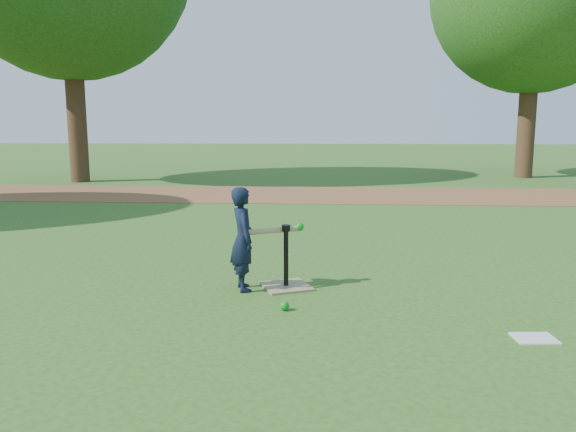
{
  "coord_description": "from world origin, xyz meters",
  "views": [
    {
      "loc": [
        0.62,
        -4.89,
        1.56
      ],
      "look_at": [
        0.28,
        0.63,
        0.65
      ],
      "focal_mm": 35.0,
      "sensor_mm": 36.0,
      "label": 1
    }
  ],
  "objects": [
    {
      "name": "wiffle_ball_ground",
      "position": [
        0.31,
        -0.35,
        0.04
      ],
      "size": [
        0.08,
        0.08,
        0.08
      ],
      "primitive_type": "sphere",
      "color": "#0C8C19",
      "rests_on": "ground"
    },
    {
      "name": "ground",
      "position": [
        0.0,
        0.0,
        0.0
      ],
      "size": [
        80.0,
        80.0,
        0.0
      ],
      "primitive_type": "plane",
      "color": "#285116",
      "rests_on": "ground"
    },
    {
      "name": "child",
      "position": [
        -0.12,
        0.24,
        0.49
      ],
      "size": [
        0.34,
        0.42,
        0.98
      ],
      "primitive_type": "imported",
      "rotation": [
        0.0,
        0.0,
        1.91
      ],
      "color": "black",
      "rests_on": "ground"
    },
    {
      "name": "batting_tee",
      "position": [
        0.28,
        0.33,
        0.11
      ],
      "size": [
        0.57,
        0.57,
        0.61
      ],
      "color": "#8A8057",
      "rests_on": "ground"
    },
    {
      "name": "dirt_strip",
      "position": [
        0.0,
        7.5,
        0.01
      ],
      "size": [
        24.0,
        3.0,
        0.01
      ],
      "primitive_type": "cube",
      "color": "brown",
      "rests_on": "ground"
    },
    {
      "name": "swing_action",
      "position": [
        0.18,
        0.33,
        0.57
      ],
      "size": [
        0.62,
        0.31,
        0.09
      ],
      "color": "tan",
      "rests_on": "ground"
    },
    {
      "name": "clipboard",
      "position": [
        2.19,
        -0.87,
        0.01
      ],
      "size": [
        0.32,
        0.25,
        0.01
      ],
      "primitive_type": "cube",
      "rotation": [
        0.0,
        0.0,
        0.07
      ],
      "color": "silver",
      "rests_on": "ground"
    }
  ]
}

